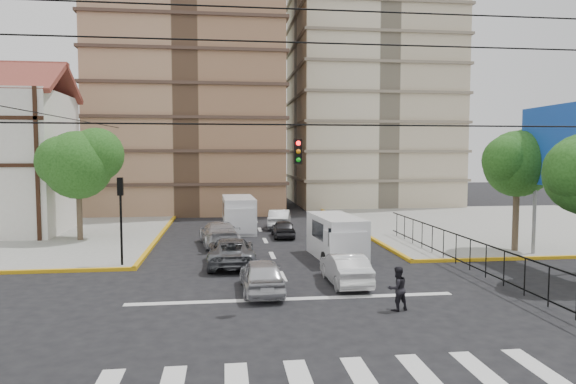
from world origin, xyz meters
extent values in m
plane|color=black|center=(0.00, 0.00, 0.00)|extent=(160.00, 160.00, 0.00)
cube|color=gray|center=(20.00, 20.00, 0.07)|extent=(26.00, 26.00, 0.15)
cube|color=silver|center=(0.00, -6.00, 0.01)|extent=(12.00, 2.40, 0.01)
cube|color=silver|center=(0.00, 1.20, 0.01)|extent=(13.00, 0.40, 0.01)
cylinder|color=slate|center=(14.50, 8.00, 2.15)|extent=(0.20, 0.20, 4.00)
cube|color=silver|center=(14.50, 6.00, 6.15)|extent=(0.25, 6.00, 4.00)
cube|color=blue|center=(14.30, 6.00, 6.15)|extent=(0.08, 6.20, 4.20)
cylinder|color=#473828|center=(14.00, 9.00, 2.24)|extent=(0.36, 0.36, 4.48)
sphere|color=#1C4513|center=(14.00, 9.00, 5.16)|extent=(3.80, 3.80, 3.80)
sphere|color=#1C4513|center=(14.95, 9.30, 5.73)|extent=(3.04, 3.04, 3.04)
sphere|color=#1C4513|center=(13.24, 8.70, 5.35)|extent=(2.85, 2.85, 2.85)
cylinder|color=#473828|center=(-12.00, 16.00, 2.10)|extent=(0.36, 0.36, 4.20)
sphere|color=#1C4513|center=(-12.00, 16.00, 5.00)|extent=(4.40, 4.40, 4.40)
sphere|color=#1C4513|center=(-10.90, 16.30, 5.67)|extent=(3.52, 3.52, 3.52)
sphere|color=#1C4513|center=(-12.88, 15.70, 5.22)|extent=(3.30, 3.30, 3.30)
cylinder|color=black|center=(-7.80, 7.80, 1.90)|extent=(0.12, 0.12, 3.50)
cube|color=black|center=(-7.80, 7.80, 4.10)|extent=(0.28, 0.22, 0.90)
sphere|color=#FF0C0C|center=(-7.80, 7.80, 4.40)|extent=(0.17, 0.17, 0.17)
cube|color=black|center=(0.00, 0.00, 5.80)|extent=(0.28, 0.22, 0.90)
cylinder|color=black|center=(0.00, -9.00, 6.25)|extent=(18.00, 0.03, 0.03)
cube|color=silver|center=(3.38, 8.73, 1.17)|extent=(2.47, 5.26, 2.35)
cube|color=silver|center=(3.38, 6.69, 1.02)|extent=(2.04, 1.38, 1.63)
cube|color=black|center=(3.38, 6.33, 1.58)|extent=(1.89, 0.26, 0.92)
cylinder|color=black|center=(2.41, 7.10, 0.36)|extent=(0.25, 0.71, 0.71)
cylinder|color=black|center=(4.35, 7.10, 0.36)|extent=(0.25, 0.71, 0.71)
cylinder|color=black|center=(2.41, 10.37, 0.36)|extent=(0.25, 0.71, 0.71)
cylinder|color=black|center=(4.35, 10.37, 0.36)|extent=(0.25, 0.71, 0.71)
cube|color=silver|center=(-1.62, 19.40, 1.27)|extent=(2.39, 5.59, 2.54)
cube|color=silver|center=(-1.62, 17.19, 1.10)|extent=(2.14, 1.39, 1.77)
cube|color=black|center=(-1.62, 16.80, 1.71)|extent=(2.05, 0.17, 0.99)
cylinder|color=black|center=(-2.67, 17.63, 0.39)|extent=(0.25, 0.77, 0.77)
cylinder|color=black|center=(-0.57, 17.63, 0.39)|extent=(0.25, 0.77, 0.77)
cylinder|color=black|center=(-2.67, 21.17, 0.39)|extent=(0.25, 0.77, 0.77)
cylinder|color=black|center=(-0.57, 21.17, 0.39)|extent=(0.25, 0.77, 0.77)
imported|color=silver|center=(-1.15, 2.38, 0.72)|extent=(1.81, 4.24, 1.43)
imported|color=white|center=(2.58, 3.24, 0.69)|extent=(1.54, 4.24, 1.39)
imported|color=slate|center=(-2.33, 7.78, 0.71)|extent=(2.39, 5.12, 1.42)
imported|color=#B9B9BE|center=(-3.01, 13.49, 0.77)|extent=(2.84, 5.54, 1.54)
imported|color=#2A2A2D|center=(1.34, 16.23, 0.61)|extent=(1.49, 3.61, 1.22)
imported|color=silver|center=(1.58, 20.72, 0.72)|extent=(2.27, 4.59, 1.45)
imported|color=black|center=(3.58, -0.72, 0.81)|extent=(0.93, 0.81, 1.63)
camera|label=1|loc=(-2.67, -18.48, 5.70)|focal=32.00mm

